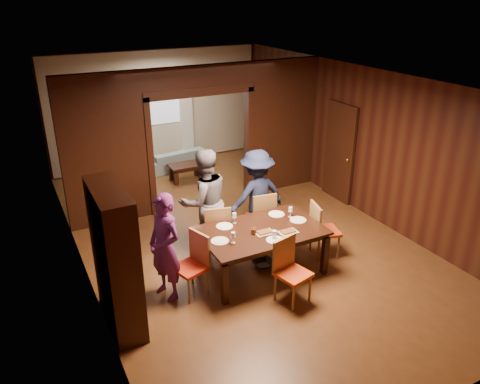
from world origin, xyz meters
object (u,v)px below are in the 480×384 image
coffee_table (186,172)px  person_navy (257,196)px  chair_right (326,229)px  chair_near (293,272)px  person_grey (204,202)px  hutch (116,259)px  sofa (176,159)px  dining_table (261,251)px  chair_left (190,266)px  person_purple (165,247)px  chair_far_l (216,229)px  chair_far_r (260,215)px

coffee_table → person_navy: bearing=-88.0°
chair_right → chair_near: bearing=139.1°
person_grey → chair_right: size_ratio=1.92×
person_navy → hutch: hutch is taller
sofa → chair_right: bearing=92.0°
dining_table → chair_near: size_ratio=1.99×
person_navy → chair_right: person_navy is taller
person_grey → chair_right: bearing=146.5°
chair_left → sofa: bearing=144.3°
coffee_table → hutch: bearing=-120.9°
person_purple → hutch: hutch is taller
person_purple → chair_left: size_ratio=1.70×
person_purple → chair_left: person_purple is taller
chair_far_l → person_navy: bearing=-151.8°
person_grey → chair_left: 1.38m
chair_left → person_grey: bearing=128.8°
person_navy → dining_table: (-0.48, -1.01, -0.47)m
person_purple → chair_near: bearing=38.2°
sofa → chair_near: bearing=79.4°
chair_far_r → chair_near: (-0.48, -1.82, 0.00)m
person_grey → coffee_table: 3.42m
person_purple → coffee_table: (1.92, 4.19, -0.62)m
person_purple → chair_near: (1.59, -0.96, -0.34)m
coffee_table → chair_far_l: (-0.78, -3.46, 0.28)m
chair_left → chair_near: size_ratio=1.00×
person_navy → chair_right: 1.35m
chair_left → hutch: 1.21m
sofa → chair_far_l: 4.42m
chair_far_l → hutch: size_ratio=0.48×
person_grey → person_navy: size_ratio=1.10×
chair_left → chair_far_l: 1.19m
sofa → chair_far_r: (0.09, -4.20, 0.23)m
person_purple → person_grey: person_grey is taller
chair_far_l → chair_near: 1.76m
dining_table → chair_far_r: size_ratio=1.99×
coffee_table → chair_far_l: size_ratio=0.82×
coffee_table → chair_left: size_ratio=0.82×
chair_near → chair_far_r: bearing=60.7°
coffee_table → chair_far_l: bearing=-102.8°
coffee_table → chair_right: (0.87, -4.31, 0.28)m
person_navy → chair_far_l: person_navy is taller
chair_far_l → chair_far_r: bearing=-157.5°
person_navy → hutch: bearing=20.7°
chair_left → chair_right: 2.47m
hutch → person_navy: bearing=23.8°
person_grey → dining_table: size_ratio=0.96×
chair_far_r → chair_near: 1.89m
person_purple → hutch: (-0.76, -0.28, 0.18)m
person_grey → chair_left: person_grey is taller
sofa → dining_table: bearing=78.4°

